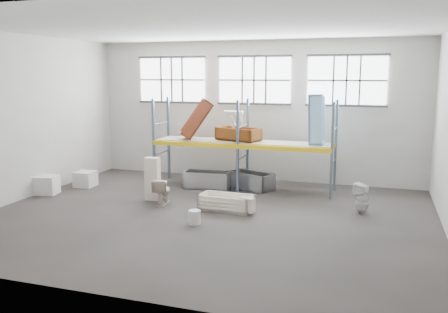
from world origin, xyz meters
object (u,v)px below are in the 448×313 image
at_px(rust_tub_flat, 238,134).
at_px(steel_tub_right, 251,180).
at_px(toilet_beige, 162,191).
at_px(blue_tub_upright, 317,119).
at_px(carton_near, 46,185).
at_px(bathtub_beige, 226,202).
at_px(cistern_tall, 153,179).
at_px(toilet_white, 362,198).
at_px(steel_tub_left, 207,180).
at_px(bucket, 195,217).

bearing_deg(rust_tub_flat, steel_tub_right, -16.87).
relative_size(toilet_beige, blue_tub_upright, 0.49).
relative_size(rust_tub_flat, carton_near, 2.16).
xyz_separation_m(bathtub_beige, cistern_tall, (-2.48, 0.36, 0.44)).
bearing_deg(toilet_white, blue_tub_upright, -118.14).
bearing_deg(cistern_tall, steel_tub_left, 60.43).
distance_m(steel_tub_right, blue_tub_upright, 2.99).
height_order(bathtub_beige, rust_tub_flat, rust_tub_flat).
distance_m(steel_tub_left, bucket, 3.98).
bearing_deg(toilet_beige, carton_near, -8.35).
relative_size(toilet_beige, steel_tub_right, 0.52).
relative_size(steel_tub_left, carton_near, 2.25).
bearing_deg(bucket, toilet_beige, 137.33).
relative_size(blue_tub_upright, carton_near, 2.31).
xyz_separation_m(cistern_tall, steel_tub_left, (1.04, 1.98, -0.37)).
relative_size(bathtub_beige, steel_tub_left, 0.97).
bearing_deg(toilet_beige, cistern_tall, -45.59).
bearing_deg(bucket, toilet_white, 29.97).
bearing_deg(bathtub_beige, toilet_white, 16.05).
height_order(cistern_tall, steel_tub_left, cistern_tall).
height_order(bathtub_beige, bucket, bathtub_beige).
bearing_deg(steel_tub_right, bucket, -95.04).
relative_size(steel_tub_left, blue_tub_upright, 0.98).
height_order(toilet_beige, bucket, toilet_beige).
bearing_deg(steel_tub_right, carton_near, -155.36).
height_order(cistern_tall, toilet_white, cistern_tall).
relative_size(toilet_beige, bucket, 2.15).
relative_size(blue_tub_upright, bucket, 4.36).
bearing_deg(steel_tub_left, steel_tub_right, 14.97).
xyz_separation_m(toilet_beige, rust_tub_flat, (1.49, 2.88, 1.43)).
xyz_separation_m(toilet_white, bucket, (-4.04, -2.33, -0.25)).
bearing_deg(steel_tub_left, toilet_beige, -103.40).
bearing_deg(toilet_beige, bathtub_beige, 170.49).
distance_m(steel_tub_right, carton_near, 6.67).
height_order(steel_tub_right, bucket, steel_tub_right).
distance_m(rust_tub_flat, blue_tub_upright, 2.67).
bearing_deg(carton_near, toilet_beige, 0.86).
xyz_separation_m(bathtub_beige, bucket, (-0.38, -1.49, -0.04)).
xyz_separation_m(bathtub_beige, toilet_beige, (-2.00, 0.01, 0.17)).
bearing_deg(steel_tub_left, blue_tub_upright, 8.81).
height_order(toilet_white, steel_tub_left, toilet_white).
bearing_deg(rust_tub_flat, carton_near, -152.16).
bearing_deg(toilet_white, cistern_tall, -61.12).
distance_m(bathtub_beige, bucket, 1.53).
bearing_deg(rust_tub_flat, blue_tub_upright, 0.21).
distance_m(toilet_white, blue_tub_upright, 3.25).
height_order(toilet_white, blue_tub_upright, blue_tub_upright).
relative_size(bathtub_beige, blue_tub_upright, 0.94).
relative_size(bathtub_beige, cistern_tall, 1.14).
bearing_deg(bucket, steel_tub_left, 105.57).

